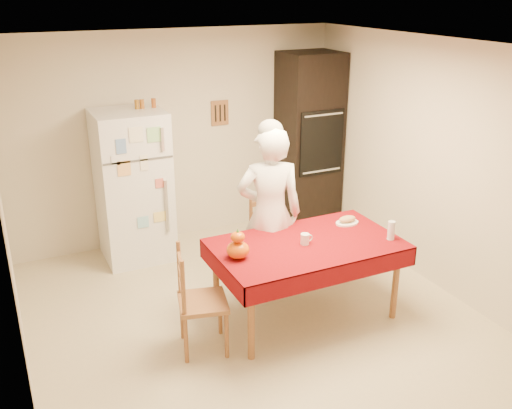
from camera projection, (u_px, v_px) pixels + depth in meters
floor at (259, 322)px, 5.33m from camera, size 4.50×4.50×0.00m
room_shell at (259, 156)px, 4.75m from camera, size 4.02×4.52×2.51m
refrigerator at (133, 187)px, 6.35m from camera, size 0.75×0.74×1.70m
oven_cabinet at (309, 141)px, 7.21m from camera, size 0.70×0.62×2.20m
dining_table at (306, 250)px, 5.20m from camera, size 1.70×1.00×0.76m
chair_far at (271, 233)px, 5.99m from camera, size 0.50×0.49×0.95m
chair_left at (195, 297)px, 4.78m from camera, size 0.49×0.50×0.95m
seated_woman at (270, 214)px, 5.51m from camera, size 0.74×0.60×1.75m
coffee_mug at (305, 239)px, 5.13m from camera, size 0.08×0.08×0.10m
pumpkin_lower at (238, 250)px, 4.87m from camera, size 0.20×0.20×0.15m
pumpkin_upper at (238, 237)px, 4.83m from camera, size 0.12×0.12×0.09m
wine_glass at (391, 230)px, 5.22m from camera, size 0.07×0.07×0.18m
bread_plate at (347, 223)px, 5.59m from camera, size 0.24×0.24×0.02m
bread_loaf at (347, 219)px, 5.57m from camera, size 0.18×0.10×0.06m
spice_jar_left at (137, 104)px, 6.11m from camera, size 0.05×0.05×0.10m
spice_jar_mid at (142, 104)px, 6.13m from camera, size 0.05×0.05×0.10m
spice_jar_right at (154, 103)px, 6.18m from camera, size 0.05×0.05×0.10m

